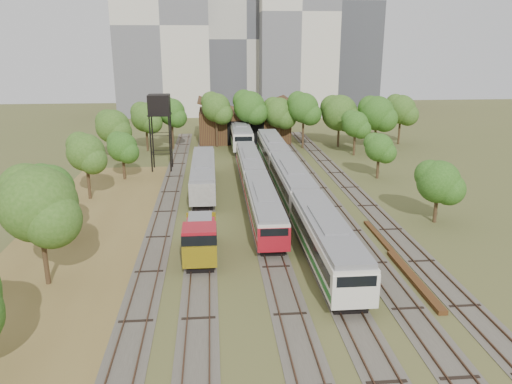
{
  "coord_description": "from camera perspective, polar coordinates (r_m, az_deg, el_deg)",
  "views": [
    {
      "loc": [
        -6.82,
        -32.89,
        17.17
      ],
      "look_at": [
        -2.48,
        15.89,
        2.5
      ],
      "focal_mm": 35.0,
      "sensor_mm": 36.0,
      "label": 1
    }
  ],
  "objects": [
    {
      "name": "tracks",
      "position": [
        60.68,
        0.94,
        0.28
      ],
      "size": [
        24.6,
        80.0,
        0.19
      ],
      "color": "#4C473D",
      "rests_on": "ground"
    },
    {
      "name": "railcar_green_set",
      "position": [
        56.46,
        4.09,
        1.08
      ],
      "size": [
        3.1,
        52.08,
        3.83
      ],
      "color": "black",
      "rests_on": "ground"
    },
    {
      "name": "railcar_rear",
      "position": [
        85.3,
        -1.78,
        6.51
      ],
      "size": [
        3.26,
        16.08,
        4.03
      ],
      "color": "black",
      "rests_on": "ground"
    },
    {
      "name": "ground",
      "position": [
        37.72,
        6.0,
        -10.5
      ],
      "size": [
        240.0,
        240.0,
        0.0
      ],
      "primitive_type": "plane",
      "color": "#475123",
      "rests_on": "ground"
    },
    {
      "name": "railcar_red_set",
      "position": [
        56.95,
        -0.04,
        1.01
      ],
      "size": [
        2.75,
        34.58,
        3.4
      ],
      "color": "black",
      "rests_on": "ground"
    },
    {
      "name": "dry_grass_patch",
      "position": [
        45.73,
        -18.95,
        -6.31
      ],
      "size": [
        14.0,
        60.0,
        0.04
      ],
      "primitive_type": "cube",
      "color": "brown",
      "rests_on": "ground"
    },
    {
      "name": "old_grey_coach",
      "position": [
        60.69,
        -6.04,
        2.04
      ],
      "size": [
        2.86,
        18.0,
        3.53
      ],
      "color": "black",
      "rests_on": "ground"
    },
    {
      "name": "shunter_locomotive",
      "position": [
        41.18,
        -6.38,
        -5.52
      ],
      "size": [
        2.69,
        8.1,
        3.52
      ],
      "color": "black",
      "rests_on": "ground"
    },
    {
      "name": "tree_band_far",
      "position": [
        85.02,
        4.0,
        9.19
      ],
      "size": [
        48.39,
        9.64,
        9.47
      ],
      "color": "#382616",
      "rests_on": "ground"
    },
    {
      "name": "tree_band_right",
      "position": [
        65.49,
        14.71,
        4.91
      ],
      "size": [
        4.7,
        35.15,
        7.01
      ],
      "color": "#382616",
      "rests_on": "ground"
    },
    {
      "name": "maintenance_shed",
      "position": [
        92.16,
        -1.42,
        7.77
      ],
      "size": [
        16.45,
        11.55,
        7.58
      ],
      "color": "#3B1F15",
      "rests_on": "ground"
    },
    {
      "name": "rail_pile_near",
      "position": [
        39.77,
        17.59,
        -9.48
      ],
      "size": [
        0.66,
        9.94,
        0.33
      ],
      "primitive_type": "cube",
      "color": "#543218",
      "rests_on": "ground"
    },
    {
      "name": "rail_pile_far",
      "position": [
        47.44,
        13.79,
        -4.89
      ],
      "size": [
        0.47,
        7.52,
        0.24
      ],
      "primitive_type": "cube",
      "color": "#543218",
      "rests_on": "ground"
    },
    {
      "name": "water_tower",
      "position": [
        70.08,
        -11.0,
        9.54
      ],
      "size": [
        3.03,
        3.03,
        10.48
      ],
      "color": "black",
      "rests_on": "ground"
    },
    {
      "name": "tower_centre",
      "position": [
        133.18,
        -1.35,
        17.03
      ],
      "size": [
        20.0,
        18.0,
        36.0
      ],
      "primitive_type": "cube",
      "color": "#B1ADA0",
      "rests_on": "ground"
    },
    {
      "name": "tower_right",
      "position": [
        126.79,
        4.64,
        19.71
      ],
      "size": [
        18.0,
        16.0,
        48.0
      ],
      "primitive_type": "cube",
      "color": "beige",
      "rests_on": "ground"
    },
    {
      "name": "tower_left",
      "position": [
        128.43,
        -10.61,
        18.12
      ],
      "size": [
        22.0,
        16.0,
        42.0
      ],
      "primitive_type": "cube",
      "color": "beige",
      "rests_on": "ground"
    },
    {
      "name": "tower_far_right",
      "position": [
        148.64,
        11.25,
        15.15
      ],
      "size": [
        12.0,
        12.0,
        28.0
      ],
      "primitive_type": "cube",
      "color": "#3E4046",
      "rests_on": "ground"
    },
    {
      "name": "tree_band_left",
      "position": [
        49.64,
        -20.85,
        1.61
      ],
      "size": [
        7.79,
        57.83,
        8.97
      ],
      "color": "#382616",
      "rests_on": "ground"
    }
  ]
}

